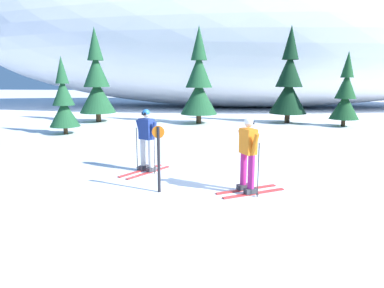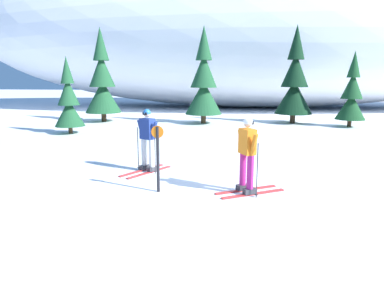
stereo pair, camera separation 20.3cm
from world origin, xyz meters
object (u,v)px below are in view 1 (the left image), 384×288
pine_tree_center_left (64,102)px  pine_tree_far_right (345,95)px  skier_navy_jacket (146,140)px  pine_tree_far_left (97,83)px  trail_marker_post (159,155)px  pine_tree_center_right (289,83)px  skier_orange_jacket (248,154)px  pine_tree_center (199,83)px

pine_tree_center_left → pine_tree_far_right: 14.09m
skier_navy_jacket → pine_tree_far_left: bearing=116.8°
pine_tree_far_right → trail_marker_post: size_ratio=2.56×
pine_tree_center_right → skier_navy_jacket: bearing=-117.4°
skier_navy_jacket → pine_tree_far_left: pine_tree_far_left is taller
pine_tree_center_left → trail_marker_post: pine_tree_center_left is taller
pine_tree_far_left → pine_tree_far_right: size_ratio=1.37×
trail_marker_post → pine_tree_center_left: bearing=127.3°
skier_orange_jacket → trail_marker_post: 1.99m
skier_navy_jacket → pine_tree_center_left: pine_tree_center_left is taller
pine_tree_far_right → pine_tree_center_right: bearing=156.3°
skier_orange_jacket → pine_tree_center: 11.98m
pine_tree_far_right → skier_navy_jacket: bearing=-130.7°
pine_tree_center_left → trail_marker_post: 9.61m
skier_navy_jacket → pine_tree_center_left: bearing=130.9°
pine_tree_far_right → trail_marker_post: bearing=-124.1°
pine_tree_center_right → trail_marker_post: (-5.02, -12.64, -1.39)m
pine_tree_center_right → pine_tree_center_left: bearing=-155.2°
pine_tree_center → pine_tree_far_left: bearing=178.2°
pine_tree_center_right → skier_orange_jacket: bearing=-103.7°
skier_navy_jacket → pine_tree_far_right: pine_tree_far_right is taller
skier_navy_jacket → trail_marker_post: skier_navy_jacket is taller
pine_tree_far_left → trail_marker_post: 13.51m
skier_navy_jacket → pine_tree_center_left: size_ratio=0.49×
pine_tree_center_right → pine_tree_far_right: 3.04m
skier_orange_jacket → trail_marker_post: size_ratio=1.13×
pine_tree_center → pine_tree_far_right: pine_tree_center is taller
pine_tree_center → trail_marker_post: size_ratio=3.49×
trail_marker_post → pine_tree_far_right: bearing=55.9°
pine_tree_center → trail_marker_post: 11.97m
skier_orange_jacket → pine_tree_center_left: bearing=136.2°
pine_tree_center_left → pine_tree_far_left: bearing=91.1°
skier_orange_jacket → trail_marker_post: bearing=-175.8°
pine_tree_center_left → pine_tree_far_right: bearing=15.7°
skier_navy_jacket → skier_orange_jacket: size_ratio=1.00×
pine_tree_center_right → trail_marker_post: bearing=-111.7°
skier_navy_jacket → trail_marker_post: (0.66, -1.68, -0.04)m
skier_navy_jacket → pine_tree_center: bearing=86.3°
pine_tree_far_left → pine_tree_center_right: 10.95m
pine_tree_far_left → pine_tree_center: bearing=-1.8°
skier_orange_jacket → pine_tree_center: (-1.99, 11.74, 1.33)m
pine_tree_far_left → pine_tree_center: (5.91, -0.18, -0.01)m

